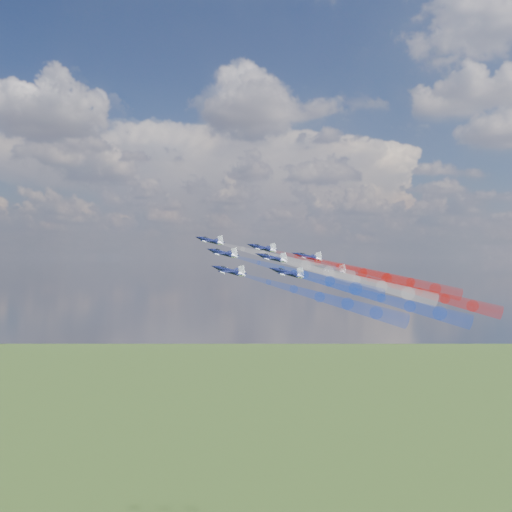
# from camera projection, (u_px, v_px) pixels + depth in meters

# --- Properties ---
(jet_lead) EXTENTS (13.60, 12.18, 5.95)m
(jet_lead) POSITION_uv_depth(u_px,v_px,m) (210.00, 241.00, 190.56)
(jet_lead) COLOR black
(trail_lead) EXTENTS (40.66, 18.11, 13.02)m
(trail_lead) POSITION_uv_depth(u_px,v_px,m) (284.00, 260.00, 177.10)
(trail_lead) COLOR white
(jet_inner_left) EXTENTS (13.60, 12.18, 5.95)m
(jet_inner_left) POSITION_uv_depth(u_px,v_px,m) (223.00, 253.00, 175.02)
(jet_inner_left) COLOR black
(trail_inner_left) EXTENTS (40.66, 18.11, 13.02)m
(trail_inner_left) POSITION_uv_depth(u_px,v_px,m) (305.00, 275.00, 161.56)
(trail_inner_left) COLOR blue
(jet_inner_right) EXTENTS (13.60, 12.18, 5.95)m
(jet_inner_right) POSITION_uv_depth(u_px,v_px,m) (262.00, 248.00, 191.53)
(jet_inner_right) COLOR black
(trail_inner_right) EXTENTS (40.66, 18.11, 13.02)m
(trail_inner_right) POSITION_uv_depth(u_px,v_px,m) (340.00, 267.00, 178.07)
(trail_inner_right) COLOR red
(jet_outer_left) EXTENTS (13.60, 12.18, 5.95)m
(jet_outer_left) POSITION_uv_depth(u_px,v_px,m) (229.00, 271.00, 160.34)
(jet_outer_left) COLOR black
(trail_outer_left) EXTENTS (40.66, 18.11, 13.02)m
(trail_outer_left) POSITION_uv_depth(u_px,v_px,m) (320.00, 297.00, 146.88)
(trail_outer_left) COLOR blue
(jet_center_third) EXTENTS (13.60, 12.18, 5.95)m
(jet_center_third) POSITION_uv_depth(u_px,v_px,m) (272.00, 258.00, 177.65)
(jet_center_third) COLOR black
(trail_center_third) EXTENTS (40.66, 18.11, 13.02)m
(trail_center_third) POSITION_uv_depth(u_px,v_px,m) (356.00, 280.00, 164.19)
(trail_center_third) COLOR white
(jet_outer_right) EXTENTS (13.60, 12.18, 5.95)m
(jet_outer_right) POSITION_uv_depth(u_px,v_px,m) (308.00, 257.00, 194.29)
(jet_outer_right) COLOR black
(trail_outer_right) EXTENTS (40.66, 18.11, 13.02)m
(trail_outer_right) POSITION_uv_depth(u_px,v_px,m) (387.00, 276.00, 180.83)
(trail_outer_right) COLOR red
(jet_rear_left) EXTENTS (13.60, 12.18, 5.95)m
(jet_rear_left) POSITION_uv_depth(u_px,v_px,m) (288.00, 273.00, 163.53)
(jet_rear_left) COLOR black
(trail_rear_left) EXTENTS (40.66, 18.11, 13.02)m
(trail_rear_left) POSITION_uv_depth(u_px,v_px,m) (381.00, 298.00, 150.07)
(trail_rear_left) COLOR blue
(jet_rear_right) EXTENTS (13.60, 12.18, 5.95)m
(jet_rear_right) POSITION_uv_depth(u_px,v_px,m) (331.00, 269.00, 179.90)
(jet_rear_right) COLOR black
(trail_rear_right) EXTENTS (40.66, 18.11, 13.02)m
(trail_rear_right) POSITION_uv_depth(u_px,v_px,m) (419.00, 292.00, 166.44)
(trail_rear_right) COLOR red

